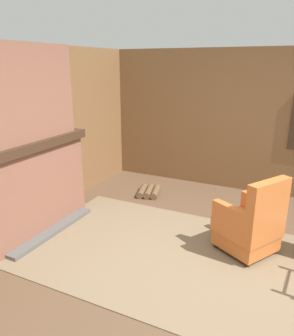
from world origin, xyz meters
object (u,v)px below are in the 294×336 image
at_px(oil_lamp_vase, 1,137).
at_px(decorative_plate_on_mantel, 28,126).
at_px(armchair, 250,225).
at_px(storage_case, 57,125).
at_px(firewood_stack, 149,191).

bearing_deg(oil_lamp_vase, decorative_plate_on_mantel, 92.66).
xyz_separation_m(armchair, storage_case, (-2.71, -0.01, 0.94)).
relative_size(firewood_stack, storage_case, 2.53).
distance_m(firewood_stack, decorative_plate_on_mantel, 2.29).
distance_m(firewood_stack, storage_case, 1.89).
xyz_separation_m(oil_lamp_vase, decorative_plate_on_mantel, (-0.02, 0.43, 0.05)).
bearing_deg(armchair, storage_case, 30.69).
xyz_separation_m(armchair, oil_lamp_vase, (-2.71, -0.96, 0.96)).
height_order(firewood_stack, oil_lamp_vase, oil_lamp_vase).
relative_size(armchair, decorative_plate_on_mantel, 3.29).
bearing_deg(decorative_plate_on_mantel, armchair, 11.03).
xyz_separation_m(armchair, decorative_plate_on_mantel, (-2.73, -0.53, 1.01)).
distance_m(oil_lamp_vase, decorative_plate_on_mantel, 0.43).
bearing_deg(armchair, firewood_stack, -0.72).
height_order(armchair, firewood_stack, armchair).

